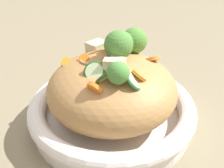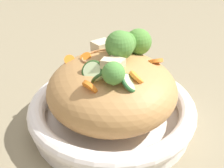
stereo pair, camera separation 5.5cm
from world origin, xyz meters
name	(u,v)px [view 2 (the right image)]	position (x,y,z in m)	size (l,w,h in m)	color
ground_plane	(112,123)	(0.00, 0.00, 0.00)	(3.00, 3.00, 0.00)	#807459
serving_bowl	(112,112)	(0.00, 0.00, 0.03)	(0.32, 0.32, 0.06)	white
noodle_heap	(112,89)	(0.00, 0.00, 0.08)	(0.24, 0.24, 0.12)	#B17F49
broccoli_florets	(127,47)	(0.03, 0.02, 0.15)	(0.13, 0.17, 0.08)	#98C379
carrot_coins	(118,70)	(0.01, -0.01, 0.13)	(0.18, 0.14, 0.03)	orange
zucchini_slices	(107,77)	(-0.02, -0.04, 0.13)	(0.10, 0.09, 0.04)	beige
chicken_chunks	(107,56)	(0.00, 0.03, 0.13)	(0.05, 0.15, 0.05)	beige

